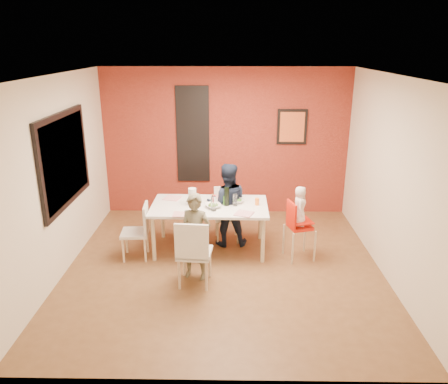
{
  "coord_description": "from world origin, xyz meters",
  "views": [
    {
      "loc": [
        0.1,
        -5.65,
        3.08
      ],
      "look_at": [
        0.0,
        0.3,
        1.05
      ],
      "focal_mm": 35.0,
      "sensor_mm": 36.0,
      "label": 1
    }
  ],
  "objects_px": {
    "high_chair": "(297,225)",
    "toddler": "(300,206)",
    "child_far": "(227,205)",
    "chair_left": "(140,228)",
    "paper_towel_roll": "(192,197)",
    "dining_table": "(210,209)",
    "chair_near": "(193,250)",
    "wine_bottle": "(227,197)",
    "child_near": "(195,237)",
    "chair_far": "(227,211)"
  },
  "relations": [
    {
      "from": "chair_left",
      "to": "toddler",
      "type": "xyz_separation_m",
      "value": [
        2.36,
        0.03,
        0.36
      ]
    },
    {
      "from": "chair_left",
      "to": "child_near",
      "type": "relative_size",
      "value": 0.7
    },
    {
      "from": "chair_left",
      "to": "child_far",
      "type": "distance_m",
      "value": 1.4
    },
    {
      "from": "chair_near",
      "to": "toddler",
      "type": "bearing_deg",
      "value": -145.25
    },
    {
      "from": "high_chair",
      "to": "toddler",
      "type": "height_order",
      "value": "toddler"
    },
    {
      "from": "chair_far",
      "to": "chair_near",
      "type": "bearing_deg",
      "value": -110.47
    },
    {
      "from": "toddler",
      "to": "wine_bottle",
      "type": "relative_size",
      "value": 2.09
    },
    {
      "from": "chair_left",
      "to": "wine_bottle",
      "type": "bearing_deg",
      "value": 98.36
    },
    {
      "from": "child_near",
      "to": "paper_towel_roll",
      "type": "xyz_separation_m",
      "value": [
        -0.11,
        0.87,
        0.26
      ]
    },
    {
      "from": "high_chair",
      "to": "paper_towel_roll",
      "type": "xyz_separation_m",
      "value": [
        -1.57,
        0.27,
        0.33
      ]
    },
    {
      "from": "child_near",
      "to": "paper_towel_roll",
      "type": "height_order",
      "value": "child_near"
    },
    {
      "from": "child_far",
      "to": "dining_table",
      "type": "bearing_deg",
      "value": 31.74
    },
    {
      "from": "chair_left",
      "to": "child_near",
      "type": "height_order",
      "value": "child_near"
    },
    {
      "from": "wine_bottle",
      "to": "paper_towel_roll",
      "type": "xyz_separation_m",
      "value": [
        -0.52,
        0.0,
        -0.01
      ]
    },
    {
      "from": "toddler",
      "to": "child_near",
      "type": "bearing_deg",
      "value": 119.36
    },
    {
      "from": "chair_left",
      "to": "paper_towel_roll",
      "type": "relative_size",
      "value": 3.13
    },
    {
      "from": "dining_table",
      "to": "chair_left",
      "type": "distance_m",
      "value": 1.09
    },
    {
      "from": "child_far",
      "to": "high_chair",
      "type": "bearing_deg",
      "value": 151.69
    },
    {
      "from": "chair_near",
      "to": "high_chair",
      "type": "height_order",
      "value": "chair_near"
    },
    {
      "from": "chair_near",
      "to": "wine_bottle",
      "type": "height_order",
      "value": "wine_bottle"
    },
    {
      "from": "dining_table",
      "to": "high_chair",
      "type": "relative_size",
      "value": 1.97
    },
    {
      "from": "high_chair",
      "to": "child_far",
      "type": "distance_m",
      "value": 1.16
    },
    {
      "from": "toddler",
      "to": "paper_towel_roll",
      "type": "distance_m",
      "value": 1.61
    },
    {
      "from": "chair_left",
      "to": "paper_towel_roll",
      "type": "xyz_separation_m",
      "value": [
        0.77,
        0.29,
        0.4
      ]
    },
    {
      "from": "high_chair",
      "to": "wine_bottle",
      "type": "xyz_separation_m",
      "value": [
        -1.05,
        0.27,
        0.34
      ]
    },
    {
      "from": "chair_near",
      "to": "wine_bottle",
      "type": "distance_m",
      "value": 1.24
    },
    {
      "from": "dining_table",
      "to": "chair_left",
      "type": "bearing_deg",
      "value": -163.83
    },
    {
      "from": "chair_far",
      "to": "toddler",
      "type": "bearing_deg",
      "value": -38.4
    },
    {
      "from": "dining_table",
      "to": "paper_towel_roll",
      "type": "xyz_separation_m",
      "value": [
        -0.26,
        -0.01,
        0.2
      ]
    },
    {
      "from": "paper_towel_roll",
      "to": "chair_near",
      "type": "bearing_deg",
      "value": -84.85
    },
    {
      "from": "chair_near",
      "to": "paper_towel_roll",
      "type": "relative_size",
      "value": 3.49
    },
    {
      "from": "toddler",
      "to": "high_chair",
      "type": "bearing_deg",
      "value": 125.88
    },
    {
      "from": "child_near",
      "to": "toddler",
      "type": "distance_m",
      "value": 1.62
    },
    {
      "from": "chair_left",
      "to": "high_chair",
      "type": "bearing_deg",
      "value": 86.38
    },
    {
      "from": "chair_left",
      "to": "toddler",
      "type": "height_order",
      "value": "toddler"
    },
    {
      "from": "child_far",
      "to": "toddler",
      "type": "relative_size",
      "value": 2.25
    },
    {
      "from": "wine_bottle",
      "to": "paper_towel_roll",
      "type": "distance_m",
      "value": 0.52
    },
    {
      "from": "high_chair",
      "to": "toddler",
      "type": "bearing_deg",
      "value": -76.81
    },
    {
      "from": "chair_far",
      "to": "wine_bottle",
      "type": "height_order",
      "value": "wine_bottle"
    },
    {
      "from": "wine_bottle",
      "to": "child_far",
      "type": "bearing_deg",
      "value": 88.69
    },
    {
      "from": "child_far",
      "to": "chair_near",
      "type": "bearing_deg",
      "value": 68.07
    },
    {
      "from": "dining_table",
      "to": "chair_near",
      "type": "relative_size",
      "value": 1.89
    },
    {
      "from": "dining_table",
      "to": "toddler",
      "type": "relative_size",
      "value": 2.99
    },
    {
      "from": "high_chair",
      "to": "wine_bottle",
      "type": "bearing_deg",
      "value": 60.15
    },
    {
      "from": "child_far",
      "to": "paper_towel_roll",
      "type": "distance_m",
      "value": 0.6
    },
    {
      "from": "chair_near",
      "to": "child_near",
      "type": "height_order",
      "value": "child_near"
    },
    {
      "from": "toddler",
      "to": "paper_towel_roll",
      "type": "relative_size",
      "value": 2.21
    },
    {
      "from": "chair_far",
      "to": "wine_bottle",
      "type": "relative_size",
      "value": 3.02
    },
    {
      "from": "dining_table",
      "to": "chair_near",
      "type": "bearing_deg",
      "value": -98.01
    },
    {
      "from": "dining_table",
      "to": "chair_far",
      "type": "relative_size",
      "value": 2.07
    }
  ]
}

